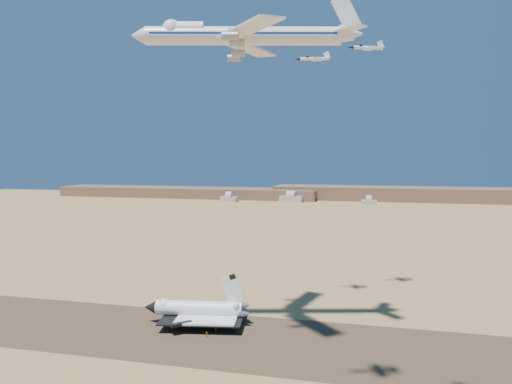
% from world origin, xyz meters
% --- Properties ---
extents(ground, '(1200.00, 1200.00, 0.00)m').
position_xyz_m(ground, '(0.00, 0.00, 0.00)').
color(ground, tan).
rests_on(ground, ground).
extents(runway, '(600.00, 50.00, 0.06)m').
position_xyz_m(runway, '(0.00, 0.00, 0.03)').
color(runway, brown).
rests_on(runway, ground).
extents(ridgeline, '(960.00, 90.00, 18.00)m').
position_xyz_m(ridgeline, '(65.32, 527.31, 7.63)').
color(ridgeline, brown).
rests_on(ridgeline, ground).
extents(hangars, '(200.50, 29.50, 30.00)m').
position_xyz_m(hangars, '(-64.00, 478.43, 4.83)').
color(hangars, beige).
rests_on(hangars, ground).
extents(shuttle, '(38.96, 28.10, 19.16)m').
position_xyz_m(shuttle, '(-10.81, 11.48, 5.15)').
color(shuttle, white).
rests_on(shuttle, runway).
extents(carrier_747, '(74.98, 56.29, 18.69)m').
position_xyz_m(carrier_747, '(7.46, 0.51, 100.69)').
color(carrier_747, white).
extents(crew_a, '(0.57, 0.75, 1.83)m').
position_xyz_m(crew_a, '(-1.55, 4.27, 0.97)').
color(crew_a, '#D15C0C').
rests_on(crew_a, runway).
extents(crew_b, '(0.48, 0.79, 1.59)m').
position_xyz_m(crew_b, '(-3.26, 0.12, 0.85)').
color(crew_b, '#D15C0C').
rests_on(crew_b, runway).
extents(crew_c, '(1.12, 1.07, 1.75)m').
position_xyz_m(crew_c, '(-3.49, 0.00, 0.94)').
color(crew_c, '#D15C0C').
rests_on(crew_c, runway).
extents(chase_jet_e, '(14.26, 8.09, 3.59)m').
position_xyz_m(chase_jet_e, '(26.86, 43.44, 100.35)').
color(chase_jet_e, white).
extents(chase_jet_f, '(15.55, 9.24, 4.01)m').
position_xyz_m(chase_jet_f, '(47.04, 60.31, 107.07)').
color(chase_jet_f, white).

